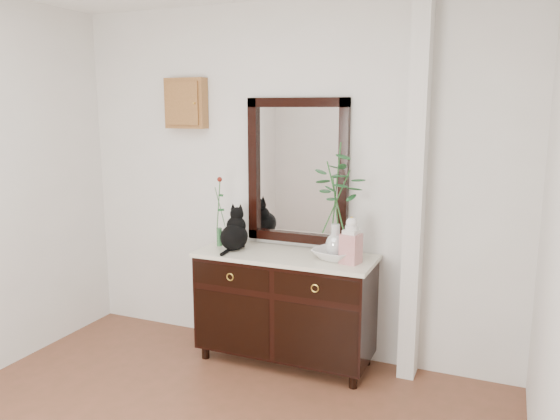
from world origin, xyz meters
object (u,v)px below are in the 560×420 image
at_px(cat, 234,229).
at_px(ginger_jar, 351,240).
at_px(sideboard, 285,302).
at_px(lotus_bowl, 335,254).

xyz_separation_m(cat, ginger_jar, (0.92, -0.02, 0.00)).
height_order(cat, ginger_jar, ginger_jar).
distance_m(sideboard, ginger_jar, 0.75).
bearing_deg(cat, lotus_bowl, -2.92).
distance_m(cat, lotus_bowl, 0.80).
distance_m(cat, ginger_jar, 0.92).
height_order(sideboard, lotus_bowl, lotus_bowl).
relative_size(sideboard, cat, 4.07).
bearing_deg(lotus_bowl, cat, -177.20).
xyz_separation_m(lotus_bowl, ginger_jar, (0.13, -0.06, 0.13)).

